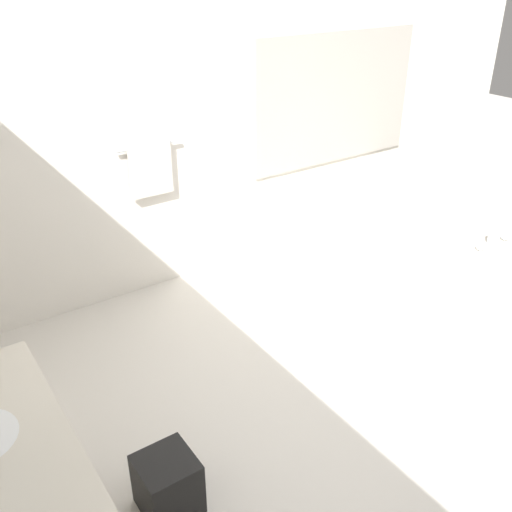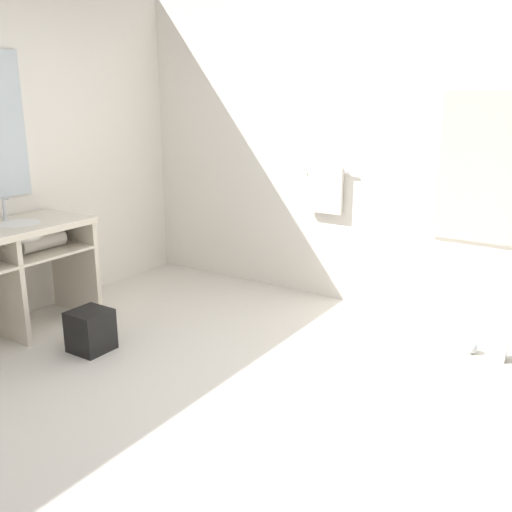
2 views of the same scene
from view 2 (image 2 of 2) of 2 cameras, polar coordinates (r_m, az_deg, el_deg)
The scene contains 5 objects.
ground_plane at distance 3.41m, azimuth -5.81°, elevation -15.54°, with size 16.00×16.00×0.00m, color silver.
wall_back_with_blinds at distance 4.84m, azimuth 11.30°, elevation 10.50°, with size 7.40×0.13×2.70m.
vanity_counter at distance 4.55m, azimuth -24.23°, elevation -0.31°, with size 0.61×1.39×0.85m.
sink_faucet at distance 4.72m, azimuth -23.85°, elevation 4.30°, with size 0.09×0.04×0.18m.
waste_bin at distance 4.26m, azimuth -16.21°, elevation -7.17°, with size 0.26×0.26×0.30m.
Camera 2 is at (1.86, -2.24, 1.77)m, focal length 40.00 mm.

